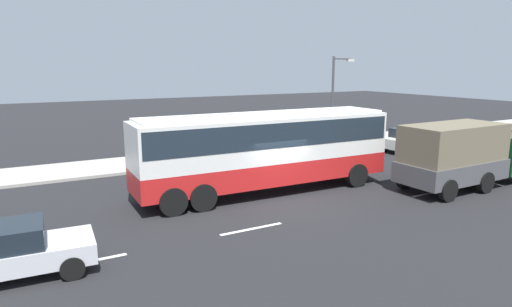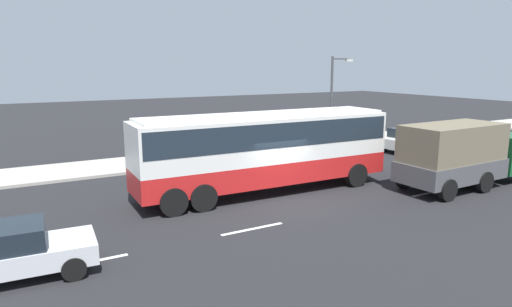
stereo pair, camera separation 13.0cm
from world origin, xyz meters
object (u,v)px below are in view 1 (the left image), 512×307
Objects in this scene: coach_bus at (265,144)px; cargo_truck at (464,154)px; pedestrian_at_crossing at (167,147)px; street_lamp at (335,95)px; car_white_minivan at (412,139)px; pedestrian_near_curb at (144,150)px.

cargo_truck is at bearing -22.54° from coach_bus.
street_lamp is (11.16, -1.11, 2.64)m from pedestrian_at_crossing.
coach_bus is 2.58× the size of car_white_minivan.
street_lamp is at bearing 143.69° from car_white_minivan.
cargo_truck reaches higher than pedestrian_near_curb.
street_lamp reaches higher than cargo_truck.
cargo_truck is at bearing -93.43° from street_lamp.
cargo_truck is at bearing -60.96° from pedestrian_near_curb.
pedestrian_near_curb reaches higher than car_white_minivan.
pedestrian_at_crossing is (1.49, 0.51, -0.04)m from pedestrian_near_curb.
pedestrian_near_curb is 1.58m from pedestrian_at_crossing.
street_lamp is at bearing 61.75° from pedestrian_at_crossing.
street_lamp is at bearing 85.35° from cargo_truck.
coach_bus is 9.27m from cargo_truck.
cargo_truck is 1.22× the size of street_lamp.
street_lamp is (0.62, 10.28, 2.06)m from cargo_truck.
pedestrian_at_crossing is (-10.55, 11.39, -0.58)m from cargo_truck.
coach_bus is at bearing 154.96° from cargo_truck.
cargo_truck is 10.51m from street_lamp.
car_white_minivan is at bearing 16.68° from coach_bus.
coach_bus is 8.02m from pedestrian_at_crossing.
car_white_minivan is (13.37, 3.68, -1.38)m from coach_bus.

